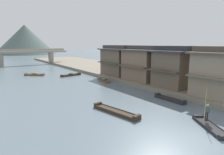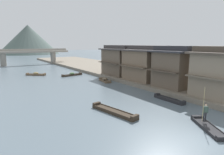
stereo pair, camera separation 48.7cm
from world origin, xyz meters
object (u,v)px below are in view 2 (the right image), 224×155
object	(u,v)px
boat_moored_second	(72,75)
house_waterfront_narrow	(119,60)
boat_foreground_poled	(208,127)
boat_moored_third	(169,100)
boat_moored_nearest	(114,112)
house_waterfront_second	(173,67)
stone_bridge	(29,54)
boat_midriver_drifting	(105,80)
boat_moored_far	(36,74)
house_waterfront_nearest	(218,72)
house_waterfront_tall	(146,63)
boatman_person	(205,110)

from	to	relation	value
boat_moored_second	house_waterfront_narrow	world-z (taller)	house_waterfront_narrow
boat_foreground_poled	boat_moored_third	distance (m)	8.08
boat_moored_nearest	house_waterfront_second	world-z (taller)	house_waterfront_second
house_waterfront_second	stone_bridge	world-z (taller)	house_waterfront_second
boat_moored_third	stone_bridge	distance (m)	54.70
boat_moored_nearest	boat_midriver_drifting	size ratio (longest dim) A/B	1.58
boat_moored_second	stone_bridge	bearing A→B (deg)	96.04
boat_moored_third	house_waterfront_second	size ratio (longest dim) A/B	0.72
boat_foreground_poled	boat_moored_second	xyz separation A→B (m)	(0.99, 32.12, 0.12)
boat_foreground_poled	stone_bridge	bearing A→B (deg)	91.97
boat_midriver_drifting	house_waterfront_narrow	size ratio (longest dim) A/B	0.49
boat_moored_nearest	boat_midriver_drifting	bearing A→B (deg)	61.49
boat_midriver_drifting	boat_moored_third	bearing A→B (deg)	-89.34
boat_moored_far	house_waterfront_nearest	size ratio (longest dim) A/B	0.63
boat_moored_far	house_waterfront_tall	world-z (taller)	house_waterfront_tall
house_waterfront_narrow	boat_foreground_poled	bearing A→B (deg)	-108.72
boatman_person	stone_bridge	distance (m)	60.97
boatman_person	boat_midriver_drifting	size ratio (longest dim) A/B	0.81
boat_foreground_poled	house_waterfront_second	distance (m)	13.65
house_waterfront_nearest	house_waterfront_narrow	bearing A→B (deg)	90.92
house_waterfront_tall	house_waterfront_nearest	bearing A→B (deg)	-91.92
stone_bridge	boatman_person	bearing A→B (deg)	-87.68
boat_moored_third	boat_midriver_drifting	bearing A→B (deg)	90.66
boatman_person	boat_moored_nearest	distance (m)	8.50
boat_foreground_poled	boat_moored_nearest	size ratio (longest dim) A/B	0.72
boat_moored_third	boat_midriver_drifting	size ratio (longest dim) A/B	1.18
boat_foreground_poled	house_waterfront_second	xyz separation A→B (m)	(8.17, 10.35, 3.51)
boat_moored_nearest	boat_moored_third	distance (m)	8.19
boat_foreground_poled	boat_moored_far	xyz separation A→B (m)	(-5.64, 37.06, 0.13)
boat_midriver_drifting	house_waterfront_tall	distance (m)	8.23
boat_foreground_poled	boatman_person	world-z (taller)	boatman_person
boat_moored_second	boat_moored_third	distance (m)	25.07
boatman_person	house_waterfront_narrow	size ratio (longest dim) A/B	0.40
boat_moored_second	house_waterfront_narrow	size ratio (longest dim) A/B	0.65
boat_moored_far	house_waterfront_narrow	xyz separation A→B (m)	(13.93, -12.60, 3.36)
boat_foreground_poled	house_waterfront_narrow	bearing A→B (deg)	71.28
boat_midriver_drifting	boatman_person	bearing A→B (deg)	-98.30
boat_midriver_drifting	boat_moored_nearest	bearing A→B (deg)	-118.51
boat_moored_second	stone_bridge	distance (m)	29.70
boatman_person	stone_bridge	xyz separation A→B (m)	(-2.46, 60.89, 2.13)
boat_foreground_poled	stone_bridge	world-z (taller)	stone_bridge
boatman_person	boat_moored_far	bearing A→B (deg)	99.33
stone_bridge	house_waterfront_narrow	bearing A→B (deg)	-74.30
boat_moored_second	boat_foreground_poled	bearing A→B (deg)	-91.76
boat_moored_nearest	boat_moored_third	xyz separation A→B (m)	(8.18, -0.27, -0.00)
boat_moored_far	house_waterfront_second	size ratio (longest dim) A/B	0.64
house_waterfront_nearest	boatman_person	bearing A→B (deg)	-157.69
boatman_person	boat_moored_far	world-z (taller)	boatman_person
boat_moored_third	boat_moored_nearest	bearing A→B (deg)	178.09
house_waterfront_second	house_waterfront_tall	world-z (taller)	same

